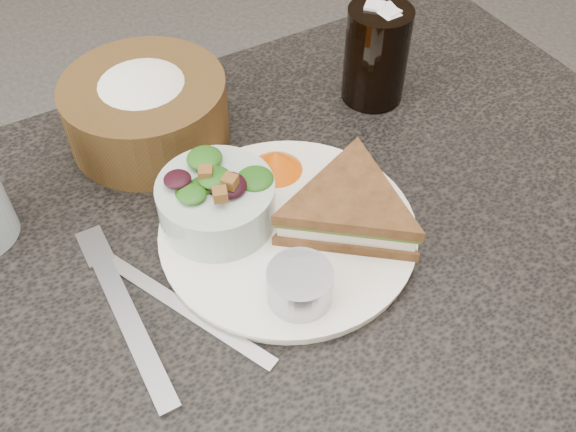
# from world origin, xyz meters

# --- Properties ---
(dining_table) EXTENTS (1.00, 0.70, 0.75)m
(dining_table) POSITION_xyz_m (0.00, 0.00, 0.38)
(dining_table) COLOR black
(dining_table) RESTS_ON floor
(dinner_plate) EXTENTS (0.27, 0.27, 0.01)m
(dinner_plate) POSITION_xyz_m (0.02, 0.02, 0.76)
(dinner_plate) COLOR white
(dinner_plate) RESTS_ON dining_table
(sandwich) EXTENTS (0.24, 0.24, 0.05)m
(sandwich) POSITION_xyz_m (0.08, -0.00, 0.78)
(sandwich) COLOR brown
(sandwich) RESTS_ON dinner_plate
(salad_bowl) EXTENTS (0.14, 0.14, 0.07)m
(salad_bowl) POSITION_xyz_m (-0.04, 0.07, 0.80)
(salad_bowl) COLOR #AABEB5
(salad_bowl) RESTS_ON dinner_plate
(dressing_ramekin) EXTENTS (0.08, 0.08, 0.04)m
(dressing_ramekin) POSITION_xyz_m (-0.02, -0.06, 0.78)
(dressing_ramekin) COLOR #9DA0A8
(dressing_ramekin) RESTS_ON dinner_plate
(orange_wedge) EXTENTS (0.07, 0.07, 0.03)m
(orange_wedge) POSITION_xyz_m (0.05, 0.10, 0.78)
(orange_wedge) COLOR #E65506
(orange_wedge) RESTS_ON dinner_plate
(fork) EXTENTS (0.02, 0.21, 0.01)m
(fork) POSITION_xyz_m (-0.17, -0.00, 0.75)
(fork) COLOR #969AA3
(fork) RESTS_ON dining_table
(knife) EXTENTS (0.11, 0.21, 0.00)m
(knife) POSITION_xyz_m (-0.12, -0.01, 0.75)
(knife) COLOR #B7B8BA
(knife) RESTS_ON dining_table
(bread_basket) EXTENTS (0.22, 0.22, 0.11)m
(bread_basket) POSITION_xyz_m (-0.05, 0.24, 0.80)
(bread_basket) COLOR #543D1B
(bread_basket) RESTS_ON dining_table
(cola_glass) EXTENTS (0.10, 0.10, 0.14)m
(cola_glass) POSITION_xyz_m (0.23, 0.17, 0.82)
(cola_glass) COLOR black
(cola_glass) RESTS_ON dining_table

